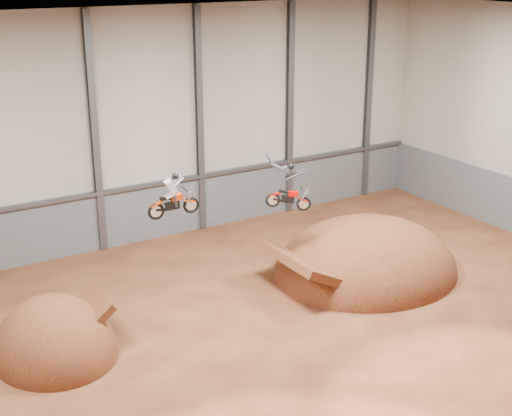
{
  "coord_description": "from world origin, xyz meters",
  "views": [
    {
      "loc": [
        -16.07,
        -23.64,
        16.5
      ],
      "look_at": [
        0.81,
        4.0,
        5.1
      ],
      "focal_mm": 50.0,
      "sensor_mm": 36.0,
      "label": 1
    }
  ],
  "objects_px": {
    "landing_ramp": "(365,273)",
    "fmx_rider_a": "(174,193)",
    "fmx_rider_b": "(287,184)",
    "takeoff_ramp": "(56,355)"
  },
  "relations": [
    {
      "from": "takeoff_ramp",
      "to": "landing_ramp",
      "type": "relative_size",
      "value": 0.58
    },
    {
      "from": "fmx_rider_b",
      "to": "takeoff_ramp",
      "type": "bearing_deg",
      "value": -154.99
    },
    {
      "from": "fmx_rider_b",
      "to": "fmx_rider_a",
      "type": "bearing_deg",
      "value": -147.16
    },
    {
      "from": "fmx_rider_a",
      "to": "fmx_rider_b",
      "type": "height_order",
      "value": "fmx_rider_a"
    },
    {
      "from": "landing_ramp",
      "to": "fmx_rider_b",
      "type": "distance_m",
      "value": 7.67
    },
    {
      "from": "takeoff_ramp",
      "to": "fmx_rider_a",
      "type": "height_order",
      "value": "fmx_rider_a"
    },
    {
      "from": "landing_ramp",
      "to": "takeoff_ramp",
      "type": "bearing_deg",
      "value": 178.68
    },
    {
      "from": "fmx_rider_b",
      "to": "landing_ramp",
      "type": "bearing_deg",
      "value": 17.84
    },
    {
      "from": "landing_ramp",
      "to": "fmx_rider_a",
      "type": "relative_size",
      "value": 4.45
    },
    {
      "from": "fmx_rider_a",
      "to": "fmx_rider_b",
      "type": "xyz_separation_m",
      "value": [
        6.69,
        1.01,
        -0.93
      ]
    }
  ]
}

